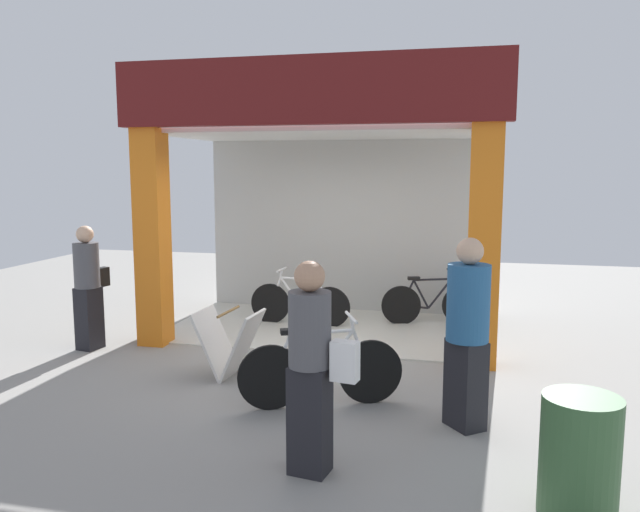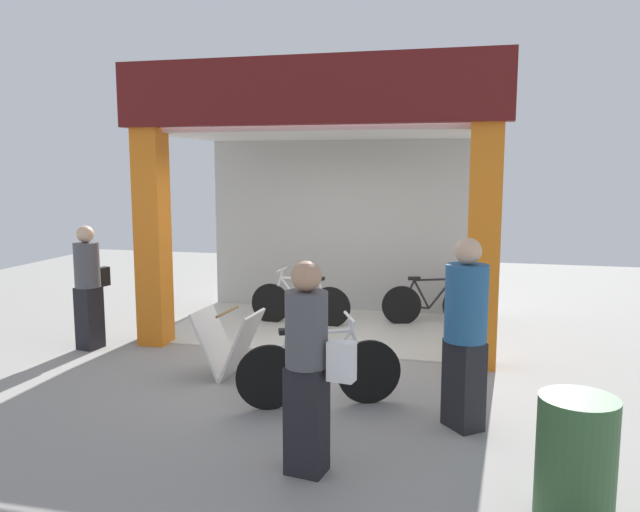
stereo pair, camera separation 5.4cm
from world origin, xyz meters
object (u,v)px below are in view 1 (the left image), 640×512
(pedestrian_0, at_px, (312,365))
(trash_bin, at_px, (579,456))
(bicycle_inside_0, at_px, (300,303))
(sandwich_board_sign, at_px, (229,343))
(pedestrian_2, at_px, (88,286))
(pedestrian_1, at_px, (467,330))
(bicycle_inside_1, at_px, (431,303))
(bicycle_parked_0, at_px, (321,371))

(pedestrian_0, relative_size, trash_bin, 2.00)
(bicycle_inside_0, distance_m, pedestrian_0, 4.58)
(sandwich_board_sign, relative_size, pedestrian_2, 0.48)
(pedestrian_1, bearing_deg, trash_bin, -60.00)
(pedestrian_1, bearing_deg, bicycle_inside_0, 126.48)
(bicycle_inside_1, distance_m, bicycle_parked_0, 3.63)
(bicycle_inside_0, relative_size, sandwich_board_sign, 2.01)
(bicycle_inside_1, distance_m, pedestrian_0, 4.92)
(bicycle_inside_0, distance_m, sandwich_board_sign, 2.41)
(pedestrian_0, distance_m, pedestrian_2, 4.42)
(bicycle_inside_0, height_order, sandwich_board_sign, bicycle_inside_0)
(bicycle_parked_0, distance_m, pedestrian_1, 1.48)
(pedestrian_1, distance_m, trash_bin, 1.57)
(bicycle_inside_1, xyz_separation_m, pedestrian_1, (0.51, -3.72, 0.57))
(bicycle_parked_0, bearing_deg, bicycle_inside_1, 76.36)
(bicycle_inside_0, xyz_separation_m, pedestrian_2, (-2.32, -1.78, 0.48))
(sandwich_board_sign, xyz_separation_m, trash_bin, (3.31, -2.12, 0.03))
(pedestrian_2, bearing_deg, pedestrian_1, -17.16)
(bicycle_inside_1, bearing_deg, bicycle_parked_0, -103.64)
(pedestrian_1, bearing_deg, bicycle_parked_0, 172.11)
(bicycle_parked_0, bearing_deg, pedestrian_1, -7.89)
(sandwich_board_sign, xyz_separation_m, pedestrian_0, (1.44, -1.97, 0.47))
(bicycle_inside_0, bearing_deg, trash_bin, -55.27)
(bicycle_parked_0, height_order, sandwich_board_sign, bicycle_parked_0)
(bicycle_inside_1, height_order, bicycle_parked_0, bicycle_parked_0)
(bicycle_inside_0, distance_m, bicycle_parked_0, 3.21)
(bicycle_inside_1, bearing_deg, pedestrian_2, -151.63)
(bicycle_inside_1, xyz_separation_m, trash_bin, (1.26, -5.01, 0.08))
(bicycle_parked_0, bearing_deg, pedestrian_2, 159.26)
(bicycle_parked_0, xyz_separation_m, sandwich_board_sign, (-1.20, 0.64, 0.02))
(sandwich_board_sign, distance_m, pedestrian_1, 2.75)
(trash_bin, bearing_deg, bicycle_parked_0, 145.02)
(sandwich_board_sign, distance_m, trash_bin, 3.93)
(trash_bin, bearing_deg, bicycle_inside_1, 104.11)
(pedestrian_1, distance_m, pedestrian_2, 4.93)
(bicycle_inside_1, xyz_separation_m, pedestrian_0, (-0.61, -4.86, 0.52))
(pedestrian_0, xyz_separation_m, trash_bin, (1.87, -0.15, -0.44))
(bicycle_inside_1, relative_size, bicycle_parked_0, 0.96)
(pedestrian_0, bearing_deg, pedestrian_1, 45.24)
(pedestrian_2, bearing_deg, bicycle_inside_0, 37.60)
(bicycle_parked_0, bearing_deg, bicycle_inside_0, 108.56)
(bicycle_inside_1, bearing_deg, bicycle_inside_0, -165.60)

